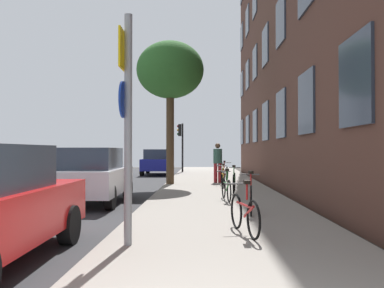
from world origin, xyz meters
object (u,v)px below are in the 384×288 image
(bicycle_4, at_px, (223,177))
(bicycle_5, at_px, (225,173))
(traffic_light, at_px, (181,139))
(car_1, at_px, (91,175))
(sign_post, at_px, (127,113))
(tree_near, at_px, (170,71))
(car_2, at_px, (158,162))
(bicycle_3, at_px, (234,182))
(bicycle_0, at_px, (245,213))
(bicycle_2, at_px, (226,188))
(bicycle_1, at_px, (251,196))
(pedestrian_0, at_px, (218,160))

(bicycle_4, height_order, bicycle_5, bicycle_5)
(traffic_light, xyz_separation_m, car_1, (-1.82, -15.73, -1.52))
(bicycle_4, bearing_deg, sign_post, -100.82)
(tree_near, relative_size, car_1, 1.53)
(car_1, bearing_deg, tree_near, 72.59)
(traffic_light, distance_m, car_2, 2.41)
(traffic_light, height_order, tree_near, tree_near)
(sign_post, relative_size, bicycle_3, 2.07)
(tree_near, distance_m, bicycle_0, 11.76)
(tree_near, relative_size, bicycle_3, 3.63)
(bicycle_2, relative_size, bicycle_3, 0.98)
(bicycle_1, distance_m, bicycle_5, 9.60)
(tree_near, xyz_separation_m, bicycle_0, (2.09, -10.67, -4.50))
(bicycle_3, distance_m, car_2, 12.73)
(sign_post, height_order, pedestrian_0, sign_post)
(bicycle_0, xyz_separation_m, bicycle_4, (0.12, 9.60, -0.01))
(sign_post, height_order, bicycle_5, sign_post)
(bicycle_0, bearing_deg, bicycle_2, 90.30)
(sign_post, xyz_separation_m, tree_near, (-0.21, 11.53, 2.86))
(bicycle_2, relative_size, car_1, 0.42)
(pedestrian_0, bearing_deg, car_2, 114.27)
(traffic_light, bearing_deg, bicycle_4, -78.41)
(bicycle_2, height_order, car_2, car_2)
(bicycle_0, height_order, bicycle_4, bicycle_0)
(tree_near, height_order, bicycle_5, tree_near)
(bicycle_3, xyz_separation_m, bicycle_5, (-0.04, 4.80, 0.02))
(traffic_light, distance_m, bicycle_0, 20.71)
(bicycle_2, relative_size, car_2, 0.38)
(pedestrian_0, bearing_deg, car_1, -120.40)
(bicycle_2, bearing_deg, bicycle_4, 88.23)
(bicycle_3, bearing_deg, bicycle_2, -99.74)
(traffic_light, bearing_deg, bicycle_1, -82.11)
(sign_post, height_order, car_1, sign_post)
(pedestrian_0, height_order, car_1, pedestrian_0)
(bicycle_2, bearing_deg, sign_post, -108.10)
(bicycle_0, xyz_separation_m, car_2, (-3.54, 19.30, 0.36))
(traffic_light, xyz_separation_m, bicycle_3, (2.50, -13.32, -1.87))
(bicycle_1, bearing_deg, bicycle_4, 92.15)
(traffic_light, bearing_deg, car_1, -96.59)
(bicycle_0, height_order, car_2, car_2)
(bicycle_3, relative_size, pedestrian_0, 0.96)
(bicycle_1, bearing_deg, bicycle_2, 99.90)
(bicycle_2, bearing_deg, bicycle_0, -89.70)
(bicycle_5, bearing_deg, bicycle_3, -89.51)
(sign_post, xyz_separation_m, pedestrian_0, (1.86, 12.34, -0.99))
(bicycle_5, relative_size, car_1, 0.43)
(traffic_light, relative_size, bicycle_1, 1.98)
(bicycle_3, bearing_deg, traffic_light, 100.64)
(car_1, xyz_separation_m, car_2, (0.39, 14.52, 0.00))
(traffic_light, distance_m, bicycle_1, 18.39)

